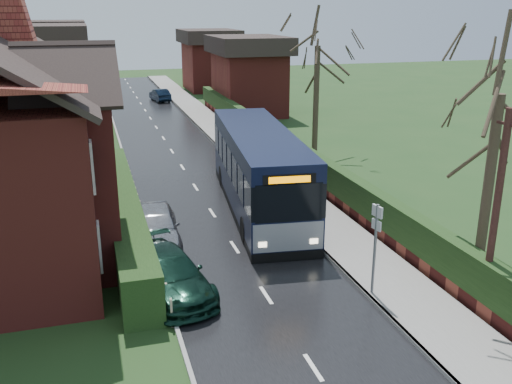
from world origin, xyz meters
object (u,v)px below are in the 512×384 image
object	(u,v)px
bus	(259,171)
car_silver	(156,226)
telegraph_pole	(495,217)
car_green	(169,274)
bus_stop_sign	(376,237)

from	to	relation	value
bus	car_silver	size ratio (longest dim) A/B	2.80
car_silver	telegraph_pole	world-z (taller)	telegraph_pole
car_silver	car_green	world-z (taller)	car_silver
car_green	telegraph_pole	bearing A→B (deg)	-36.65
telegraph_pole	car_silver	bearing A→B (deg)	134.39
bus_stop_sign	telegraph_pole	world-z (taller)	telegraph_pole
car_silver	bus_stop_sign	distance (m)	8.75
bus	bus_stop_sign	bearing A→B (deg)	-77.09
bus	car_green	xyz separation A→B (m)	(-5.10, -6.95, -1.11)
car_silver	bus_stop_sign	world-z (taller)	bus_stop_sign
bus	bus_stop_sign	world-z (taller)	bus
car_green	bus_stop_sign	xyz separation A→B (m)	(6.10, -2.08, 1.37)
bus_stop_sign	telegraph_pole	distance (m)	3.46
bus	car_silver	xyz separation A→B (m)	(-5.00, -2.80, -1.05)
car_silver	telegraph_pole	xyz separation A→B (m)	(8.60, -8.23, 2.41)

